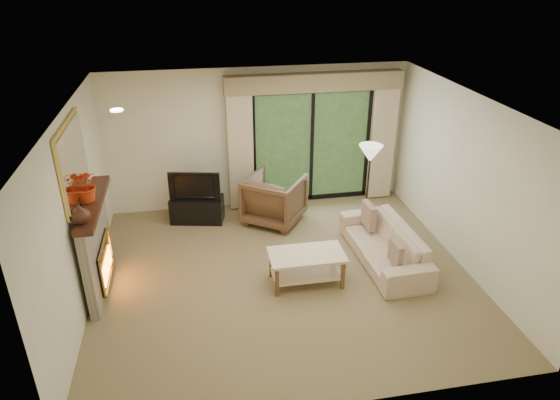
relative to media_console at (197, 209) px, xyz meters
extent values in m
plane|color=olive|center=(1.20, -1.95, -0.23)|extent=(5.50, 5.50, 0.00)
plane|color=white|center=(1.20, -1.95, 2.37)|extent=(5.50, 5.50, 0.00)
plane|color=beige|center=(1.20, 0.55, 1.07)|extent=(5.00, 0.00, 5.00)
plane|color=beige|center=(1.20, -4.45, 1.07)|extent=(5.00, 0.00, 5.00)
plane|color=beige|center=(-1.55, -1.95, 1.07)|extent=(0.00, 5.00, 5.00)
plane|color=beige|center=(3.95, -1.95, 1.07)|extent=(0.00, 5.00, 5.00)
cube|color=beige|center=(0.85, 0.39, 0.97)|extent=(0.45, 0.18, 2.35)
cube|color=beige|center=(3.55, 0.39, 0.97)|extent=(0.45, 0.18, 2.35)
cube|color=#94835B|center=(2.20, 0.41, 2.09)|extent=(3.20, 0.24, 0.32)
cube|color=black|center=(0.00, 0.00, 0.00)|extent=(0.99, 0.60, 0.46)
imported|color=black|center=(0.00, 0.00, 0.49)|extent=(0.90, 0.31, 0.52)
imported|color=brown|center=(1.36, -0.26, 0.20)|extent=(1.31, 1.31, 0.87)
imported|color=#CBAF90|center=(2.81, -1.85, 0.06)|extent=(0.85, 2.03, 0.58)
cube|color=brown|center=(2.74, -2.43, 0.26)|extent=(0.10, 0.34, 0.34)
cube|color=brown|center=(2.74, -1.28, 0.27)|extent=(0.12, 0.41, 0.40)
imported|color=#381D12|center=(-1.41, -2.36, 1.27)|extent=(0.30, 0.30, 0.25)
imported|color=red|center=(-1.41, -1.75, 1.37)|extent=(0.44, 0.39, 0.46)
camera|label=1|loc=(0.01, -8.09, 4.07)|focal=32.00mm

